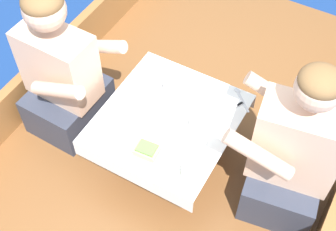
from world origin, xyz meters
TOP-DOWN VIEW (x-y plane):
  - ground_plane at (0.00, 0.00)m, footprint 60.00×60.00m
  - boat_deck at (0.00, 0.00)m, footprint 1.90×3.23m
  - gunwale_port at (-0.92, 0.00)m, footprint 0.06×3.23m
  - gunwale_starboard at (0.92, 0.00)m, footprint 0.06×3.23m
  - cockpit_table at (0.00, -0.07)m, footprint 0.68×0.73m
  - person_port at (-0.64, -0.12)m, footprint 0.53×0.45m
  - person_starboard at (0.64, 0.01)m, footprint 0.57×0.51m
  - plate_sandwich at (0.02, -0.31)m, footprint 0.18×0.18m
  - plate_bread at (-0.23, -0.05)m, footprint 0.16×0.16m
  - sandwich at (0.02, -0.31)m, footprint 0.12×0.10m
  - bowl_port_near at (0.18, -0.03)m, footprint 0.13×0.13m
  - bowl_starboard_near at (0.01, 0.20)m, footprint 0.12×0.12m
  - bowl_center_far at (0.06, -0.14)m, footprint 0.15×0.15m
  - coffee_cup_port at (-0.09, -0.16)m, footprint 0.09×0.07m
  - coffee_cup_starboard at (-0.09, 0.10)m, footprint 0.10×0.07m
  - coffee_cup_center at (-0.15, -0.34)m, footprint 0.09×0.07m
  - tin_can at (0.25, -0.32)m, footprint 0.07×0.07m
  - utensil_spoon_center at (0.27, 0.25)m, footprint 0.13×0.13m
  - utensil_knife_starboard at (-0.12, -0.04)m, footprint 0.13×0.13m
  - utensil_fork_port at (0.27, 0.15)m, footprint 0.08×0.17m
  - utensil_spoon_port at (0.14, 0.17)m, footprint 0.10×0.15m

SIDE VIEW (x-z plane):
  - ground_plane at x=0.00m, z-range 0.00..0.00m
  - boat_deck at x=0.00m, z-range 0.00..0.29m
  - gunwale_port at x=-0.92m, z-range 0.29..0.57m
  - gunwale_starboard at x=0.92m, z-range 0.29..0.57m
  - cockpit_table at x=0.00m, z-range 0.44..0.80m
  - utensil_knife_starboard at x=-0.12m, z-range 0.65..0.66m
  - utensil_fork_port at x=0.27m, z-range 0.65..0.66m
  - utensil_spoon_center at x=0.27m, z-range 0.65..0.66m
  - utensil_spoon_port at x=0.14m, z-range 0.65..0.66m
  - plate_sandwich at x=0.02m, z-range 0.65..0.66m
  - plate_bread at x=-0.23m, z-range 0.65..0.66m
  - bowl_port_near at x=0.18m, z-range 0.65..0.70m
  - bowl_starboard_near at x=0.01m, z-range 0.65..0.70m
  - bowl_center_far at x=0.06m, z-range 0.65..0.70m
  - coffee_cup_starboard at x=-0.09m, z-range 0.65..0.71m
  - tin_can at x=0.25m, z-range 0.65..0.71m
  - person_starboard at x=0.64m, z-range 0.19..1.17m
  - person_port at x=-0.64m, z-range 0.21..1.15m
  - sandwich at x=0.02m, z-range 0.66..0.71m
  - coffee_cup_center at x=-0.15m, z-range 0.65..0.72m
  - coffee_cup_port at x=-0.09m, z-range 0.65..0.72m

